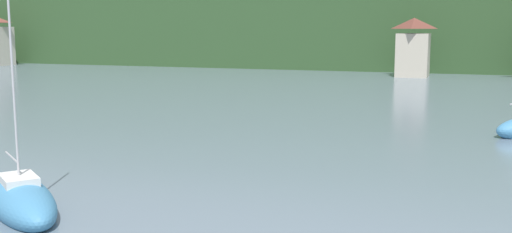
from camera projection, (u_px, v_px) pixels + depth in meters
The scene contains 2 objects.
shore_building_westcentral at pixel (413, 48), 71.47m from camera, with size 3.89×4.60×7.00m.
sailboat_mid_1 at pixel (20, 199), 19.34m from camera, with size 5.84×5.07×8.21m.
Camera 1 is at (6.92, 18.99, 5.85)m, focal length 41.92 mm.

